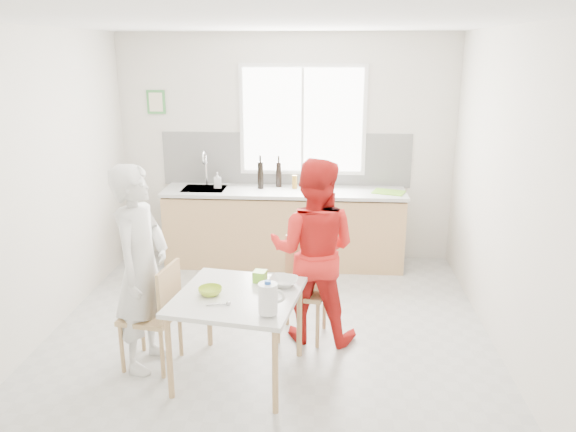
# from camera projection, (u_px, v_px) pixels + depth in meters

# --- Properties ---
(ground) EXTENTS (4.50, 4.50, 0.00)m
(ground) POSITION_uv_depth(u_px,v_px,m) (267.00, 343.00, 4.98)
(ground) COLOR #B7B7B2
(ground) RESTS_ON ground
(room_shell) EXTENTS (4.50, 4.50, 4.50)m
(room_shell) POSITION_uv_depth(u_px,v_px,m) (265.00, 161.00, 4.51)
(room_shell) COLOR silver
(room_shell) RESTS_ON ground
(window) EXTENTS (1.50, 0.06, 1.30)m
(window) POSITION_uv_depth(u_px,v_px,m) (303.00, 120.00, 6.61)
(window) COLOR white
(window) RESTS_ON room_shell
(backsplash) EXTENTS (3.00, 0.02, 0.65)m
(backsplash) POSITION_uv_depth(u_px,v_px,m) (286.00, 160.00, 6.77)
(backsplash) COLOR white
(backsplash) RESTS_ON room_shell
(picture_frame) EXTENTS (0.22, 0.03, 0.28)m
(picture_frame) POSITION_uv_depth(u_px,v_px,m) (156.00, 102.00, 6.67)
(picture_frame) COLOR #449748
(picture_frame) RESTS_ON room_shell
(kitchen_counter) EXTENTS (2.84, 0.64, 1.37)m
(kitchen_counter) POSITION_uv_depth(u_px,v_px,m) (284.00, 230.00, 6.72)
(kitchen_counter) COLOR tan
(kitchen_counter) RESTS_ON ground
(dining_table) EXTENTS (1.05, 1.05, 0.70)m
(dining_table) POSITION_uv_depth(u_px,v_px,m) (238.00, 303.00, 4.31)
(dining_table) COLOR silver
(dining_table) RESTS_ON ground
(chair_left) EXTENTS (0.47, 0.47, 0.88)m
(chair_left) POSITION_uv_depth(u_px,v_px,m) (157.00, 311.00, 4.51)
(chair_left) COLOR tan
(chair_left) RESTS_ON ground
(chair_far) EXTENTS (0.47, 0.47, 0.89)m
(chair_far) POSITION_uv_depth(u_px,v_px,m) (304.00, 283.00, 5.04)
(chair_far) COLOR tan
(chair_far) RESTS_ON ground
(person_white) EXTENTS (0.50, 0.67, 1.68)m
(person_white) POSITION_uv_depth(u_px,v_px,m) (141.00, 269.00, 4.43)
(person_white) COLOR silver
(person_white) RESTS_ON ground
(person_red) EXTENTS (0.89, 0.74, 1.64)m
(person_red) POSITION_uv_depth(u_px,v_px,m) (313.00, 251.00, 4.87)
(person_red) COLOR red
(person_red) RESTS_ON ground
(bowl_green) EXTENTS (0.21, 0.21, 0.06)m
(bowl_green) POSITION_uv_depth(u_px,v_px,m) (210.00, 291.00, 4.28)
(bowl_green) COLOR #A8CB2F
(bowl_green) RESTS_ON dining_table
(bowl_white) EXTENTS (0.27, 0.27, 0.06)m
(bowl_white) POSITION_uv_depth(u_px,v_px,m) (283.00, 282.00, 4.45)
(bowl_white) COLOR silver
(bowl_white) RESTS_ON dining_table
(milk_jug) EXTENTS (0.19, 0.14, 0.24)m
(milk_jug) POSITION_uv_depth(u_px,v_px,m) (268.00, 298.00, 3.92)
(milk_jug) COLOR white
(milk_jug) RESTS_ON dining_table
(green_box) EXTENTS (0.11, 0.11, 0.09)m
(green_box) POSITION_uv_depth(u_px,v_px,m) (260.00, 276.00, 4.52)
(green_box) COLOR #7DCB2F
(green_box) RESTS_ON dining_table
(spoon) EXTENTS (0.16, 0.04, 0.01)m
(spoon) POSITION_uv_depth(u_px,v_px,m) (217.00, 304.00, 4.10)
(spoon) COLOR #A5A5AA
(spoon) RESTS_ON dining_table
(cutting_board) EXTENTS (0.41, 0.35, 0.01)m
(cutting_board) POSITION_uv_depth(u_px,v_px,m) (389.00, 192.00, 6.45)
(cutting_board) COLOR #78C52D
(cutting_board) RESTS_ON kitchen_counter
(wine_bottle_a) EXTENTS (0.07, 0.07, 0.32)m
(wine_bottle_a) POSITION_uv_depth(u_px,v_px,m) (260.00, 175.00, 6.61)
(wine_bottle_a) COLOR black
(wine_bottle_a) RESTS_ON kitchen_counter
(wine_bottle_b) EXTENTS (0.07, 0.07, 0.30)m
(wine_bottle_b) POSITION_uv_depth(u_px,v_px,m) (279.00, 174.00, 6.69)
(wine_bottle_b) COLOR black
(wine_bottle_b) RESTS_ON kitchen_counter
(jar_amber) EXTENTS (0.06, 0.06, 0.16)m
(jar_amber) POSITION_uv_depth(u_px,v_px,m) (295.00, 182.00, 6.62)
(jar_amber) COLOR olive
(jar_amber) RESTS_ON kitchen_counter
(soap_bottle) EXTENTS (0.10, 0.10, 0.19)m
(soap_bottle) POSITION_uv_depth(u_px,v_px,m) (218.00, 180.00, 6.65)
(soap_bottle) COLOR #999999
(soap_bottle) RESTS_ON kitchen_counter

